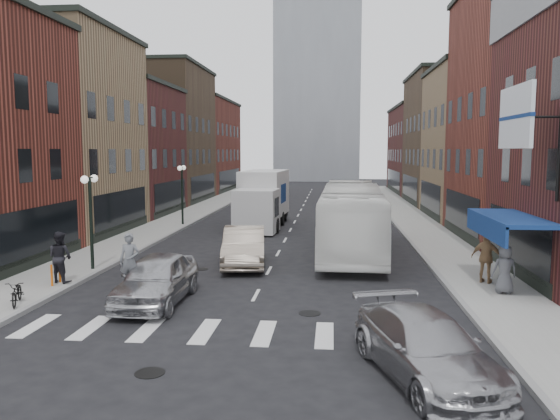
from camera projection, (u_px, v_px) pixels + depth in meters
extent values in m
plane|color=black|center=(252.00, 303.00, 18.44)|extent=(160.00, 160.00, 0.00)
cube|color=gray|center=(183.00, 218.00, 41.01)|extent=(3.00, 74.00, 0.15)
cube|color=gray|center=(413.00, 221.00, 39.39)|extent=(3.00, 74.00, 0.15)
cube|color=gray|center=(203.00, 219.00, 40.88)|extent=(0.20, 74.00, 0.16)
cube|color=gray|center=(392.00, 221.00, 39.54)|extent=(0.20, 74.00, 0.16)
cube|color=silver|center=(236.00, 332.00, 15.47)|extent=(12.00, 2.20, 0.01)
cube|color=black|center=(39.00, 232.00, 23.67)|extent=(0.08, 7.20, 2.20)
cube|color=#9E7D57|center=(40.00, 136.00, 33.06)|extent=(10.00, 10.00, 12.00)
cube|color=black|center=(122.00, 209.00, 33.07)|extent=(0.08, 8.00, 2.20)
cube|color=black|center=(35.00, 32.00, 32.39)|extent=(10.30, 10.20, 0.30)
cube|color=#4E1B1C|center=(108.00, 152.00, 43.07)|extent=(10.00, 10.00, 10.00)
cube|color=black|center=(171.00, 195.00, 42.97)|extent=(0.08, 8.00, 2.20)
cube|color=black|center=(106.00, 85.00, 42.50)|extent=(10.30, 10.20, 0.30)
cube|color=#493624|center=(153.00, 136.00, 53.79)|extent=(10.00, 12.00, 13.00)
cube|color=black|center=(203.00, 186.00, 53.85)|extent=(0.08, 9.60, 2.20)
cube|color=black|center=(151.00, 67.00, 53.06)|extent=(10.30, 12.20, 0.30)
cube|color=maroon|center=(190.00, 147.00, 67.75)|extent=(10.00, 16.00, 11.00)
cube|color=black|center=(230.00, 179.00, 67.70)|extent=(0.08, 12.80, 2.20)
cube|color=black|center=(189.00, 101.00, 67.13)|extent=(10.30, 16.20, 0.30)
cube|color=black|center=(516.00, 239.00, 21.77)|extent=(0.08, 7.20, 2.20)
cube|color=maroon|center=(557.00, 116.00, 30.10)|extent=(10.00, 10.00, 14.00)
cube|color=black|center=(461.00, 212.00, 31.16)|extent=(0.08, 8.00, 2.20)
cube|color=#9E7D57|center=(501.00, 145.00, 40.16)|extent=(10.00, 10.00, 11.00)
cube|color=black|center=(430.00, 197.00, 41.06)|extent=(0.08, 8.00, 2.20)
cube|color=black|center=(504.00, 67.00, 39.54)|extent=(10.30, 10.20, 0.30)
cube|color=#493624|center=(465.00, 141.00, 50.99)|extent=(10.00, 12.00, 12.00)
cube|color=black|center=(410.00, 187.00, 51.94)|extent=(0.08, 9.60, 2.20)
cube|color=black|center=(468.00, 74.00, 50.31)|extent=(10.30, 12.20, 0.30)
cube|color=#4E1B1C|center=(436.00, 151.00, 64.95)|extent=(10.00, 16.00, 10.00)
cube|color=black|center=(393.00, 179.00, 65.79)|extent=(0.08, 12.80, 2.20)
cube|color=black|center=(438.00, 107.00, 64.38)|extent=(10.30, 16.20, 0.30)
cube|color=navy|center=(510.00, 218.00, 19.75)|extent=(1.80, 5.00, 0.15)
cube|color=navy|center=(485.00, 227.00, 19.87)|extent=(0.10, 5.00, 0.70)
cylinder|color=black|center=(559.00, 155.00, 17.45)|extent=(0.12, 0.12, 3.00)
cylinder|color=black|center=(538.00, 117.00, 17.38)|extent=(1.40, 0.08, 0.08)
cube|color=silver|center=(516.00, 117.00, 17.45)|extent=(0.12, 3.00, 2.00)
cube|color=#9399A0|center=(318.00, 33.00, 92.87)|extent=(14.00, 14.00, 50.00)
cylinder|color=black|center=(91.00, 225.00, 22.89)|extent=(0.14, 0.14, 4.00)
cylinder|color=black|center=(89.00, 178.00, 22.67)|extent=(0.06, 0.90, 0.06)
sphere|color=white|center=(84.00, 180.00, 22.23)|extent=(0.32, 0.32, 0.32)
sphere|color=white|center=(94.00, 178.00, 23.12)|extent=(0.32, 0.32, 0.32)
cylinder|color=black|center=(182.00, 197.00, 36.74)|extent=(0.14, 0.14, 4.00)
cylinder|color=black|center=(182.00, 167.00, 36.52)|extent=(0.06, 0.90, 0.06)
sphere|color=white|center=(180.00, 168.00, 36.08)|extent=(0.32, 0.32, 0.32)
sphere|color=white|center=(183.00, 168.00, 36.97)|extent=(0.32, 0.32, 0.32)
cylinder|color=#D8590C|center=(52.00, 275.00, 20.10)|extent=(0.08, 0.08, 0.80)
cylinder|color=#D8590C|center=(60.00, 272.00, 20.69)|extent=(0.08, 0.08, 0.80)
cube|color=silver|center=(256.00, 211.00, 33.57)|extent=(2.70, 2.89, 2.63)
cube|color=black|center=(256.00, 207.00, 33.54)|extent=(2.66, 1.64, 1.16)
cube|color=silver|center=(264.00, 193.00, 37.45)|extent=(2.98, 5.64, 3.06)
cube|color=navy|center=(264.00, 193.00, 37.45)|extent=(2.80, 2.27, 1.26)
cube|color=black|center=(264.00, 218.00, 37.43)|extent=(2.75, 6.98, 0.37)
cylinder|color=black|center=(238.00, 225.00, 34.00)|extent=(0.30, 0.95, 0.95)
cylinder|color=black|center=(276.00, 226.00, 33.77)|extent=(0.30, 0.95, 0.95)
cylinder|color=black|center=(247.00, 218.00, 37.55)|extent=(0.30, 0.95, 0.95)
cylinder|color=black|center=(282.00, 219.00, 37.31)|extent=(0.30, 0.95, 0.95)
cylinder|color=black|center=(251.00, 215.00, 39.63)|extent=(0.30, 0.95, 0.95)
cylinder|color=black|center=(284.00, 215.00, 39.40)|extent=(0.30, 0.95, 0.95)
cylinder|color=black|center=(141.00, 288.00, 18.92)|extent=(0.16, 0.74, 0.74)
cylinder|color=black|center=(122.00, 302.00, 17.27)|extent=(0.16, 0.74, 0.74)
cube|color=black|center=(132.00, 288.00, 18.07)|extent=(0.31, 1.34, 0.39)
cube|color=black|center=(138.00, 270.00, 18.63)|extent=(0.61, 0.08, 0.07)
imported|color=slate|center=(130.00, 261.00, 17.86)|extent=(0.68, 0.46, 1.84)
imported|color=white|center=(351.00, 218.00, 27.33)|extent=(3.20, 12.61, 3.50)
imported|color=#B2B2B7|center=(156.00, 279.00, 18.35)|extent=(1.98, 4.91, 1.67)
imported|color=beige|center=(244.00, 246.00, 24.40)|extent=(2.46, 5.36, 1.70)
imported|color=#A5A5A9|center=(426.00, 347.00, 12.28)|extent=(3.48, 5.44, 1.47)
imported|color=black|center=(17.00, 292.00, 17.72)|extent=(1.07, 1.62, 0.80)
imported|color=black|center=(60.00, 257.00, 20.62)|extent=(1.07, 0.81, 1.95)
imported|color=#926F4A|center=(487.00, 257.00, 20.54)|extent=(1.27, 1.07, 1.94)
imported|color=#515358|center=(505.00, 269.00, 19.03)|extent=(0.86, 0.59, 1.71)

